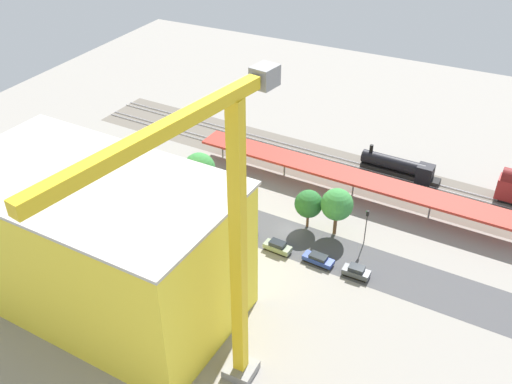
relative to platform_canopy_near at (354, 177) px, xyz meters
name	(u,v)px	position (x,y,z in m)	size (l,w,h in m)	color
ground_plane	(289,229)	(5.99, 14.43, -3.80)	(172.80, 172.80, 0.00)	gray
rail_bed	(335,168)	(5.99, -7.62, -3.80)	(108.00, 13.70, 0.01)	#665E54
street_asphalt	(284,237)	(5.99, 16.63, -3.80)	(108.00, 9.00, 0.01)	#424244
track_rails	(335,167)	(5.99, -7.62, -3.62)	(107.88, 12.48, 0.12)	#9E9EA8
platform_canopy_near	(354,177)	(0.00, 0.00, 0.00)	(61.46, 8.29, 4.05)	#A82D23
locomotive	(401,168)	(-5.89, -10.46, -2.07)	(15.20, 3.26, 4.90)	black
parked_car_0	(356,272)	(-7.42, 20.36, -3.01)	(4.07, 1.82, 1.78)	black
parked_car_1	(318,259)	(-1.33, 20.16, -3.12)	(4.93, 2.20, 1.51)	black
parked_car_2	(278,247)	(5.43, 20.35, -3.01)	(4.54, 2.05, 1.80)	black
parked_car_3	(243,234)	(11.84, 19.82, -3.07)	(4.73, 1.81, 1.63)	black
parked_car_4	(205,223)	(18.93, 19.99, -3.04)	(4.75, 2.07, 1.72)	black
construction_building	(98,244)	(22.44, 40.57, 5.93)	(37.24, 20.15, 19.45)	yellow
construction_roof_slab	(86,181)	(22.44, 40.57, 15.85)	(37.84, 20.75, 0.40)	#B7B2A8
tower_crane	(224,236)	(-0.03, 45.76, 18.85)	(6.13, 27.59, 38.08)	gray
box_truck_0	(127,219)	(30.18, 25.89, -2.06)	(9.69, 2.61, 3.58)	black
box_truck_1	(122,213)	(32.09, 24.82, -2.23)	(9.21, 2.71, 3.17)	black
street_tree_0	(199,169)	(25.14, 11.15, 0.91)	(5.83, 5.83, 7.64)	brown
street_tree_1	(139,147)	(38.25, 10.94, 2.00)	(5.19, 5.19, 8.40)	brown
street_tree_2	(309,204)	(3.68, 12.35, 0.79)	(4.62, 4.62, 6.92)	brown
street_tree_3	(337,205)	(-0.98, 12.01, 1.90)	(5.21, 5.21, 8.34)	brown
traffic_light	(366,222)	(-6.09, 12.36, 0.41)	(0.50, 0.36, 6.31)	#333333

